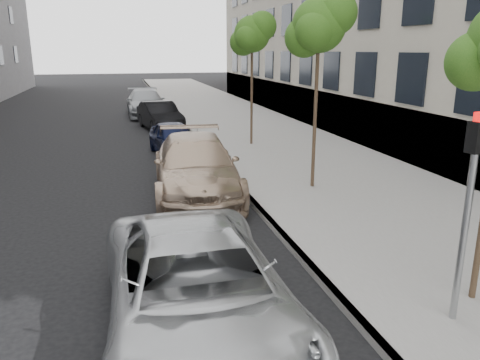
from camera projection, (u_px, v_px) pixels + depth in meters
name	position (u px, v px, depth m)	size (l,w,h in m)	color
sidewalk	(227.00, 115.00, 28.73)	(6.40, 72.00, 0.14)	gray
curb	(176.00, 117.00, 27.98)	(0.15, 72.00, 0.14)	#9E9B93
tree_mid	(320.00, 25.00, 12.34)	(1.77, 1.57, 5.30)	#38281C
tree_far	(253.00, 34.00, 18.41)	(1.75, 1.55, 5.25)	#38281C
signal_pole	(469.00, 195.00, 6.37)	(0.27, 0.22, 3.02)	#939699
minivan	(197.00, 290.00, 6.45)	(2.46, 5.35, 1.49)	#ADB0B2
suv	(196.00, 166.00, 12.99)	(2.26, 5.57, 1.62)	tan
sedan_blue	(174.00, 139.00, 17.94)	(1.50, 3.73, 1.27)	black
sedan_black	(160.00, 116.00, 23.65)	(1.48, 4.25, 1.40)	black
sedan_rear	(146.00, 103.00, 28.62)	(2.22, 5.46, 1.59)	gray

